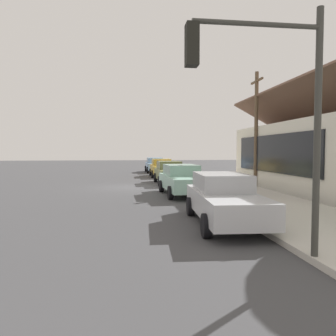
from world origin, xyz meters
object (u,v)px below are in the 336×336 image
at_px(fire_hydrant_red, 174,170).
at_px(car_olive, 170,172).
at_px(utility_pole_wooden, 256,127).
at_px(car_silver, 224,198).
at_px(car_seafoam, 182,180).
at_px(car_skyblue, 155,165).
at_px(traffic_light_main, 268,92).
at_px(car_mustard, 162,168).

bearing_deg(fire_hydrant_red, car_olive, -10.47).
height_order(utility_pole_wooden, fire_hydrant_red, utility_pole_wooden).
xyz_separation_m(car_silver, fire_hydrant_red, (-20.66, 1.37, -0.32)).
bearing_deg(car_seafoam, fire_hydrant_red, 171.06).
relative_size(car_skyblue, car_seafoam, 0.97).
bearing_deg(traffic_light_main, car_mustard, 179.22).
relative_size(car_seafoam, utility_pole_wooden, 0.64).
bearing_deg(utility_pole_wooden, car_seafoam, -56.68).
height_order(car_mustard, car_silver, same).
bearing_deg(car_skyblue, car_silver, -0.52).
relative_size(car_olive, utility_pole_wooden, 0.60).
height_order(car_mustard, car_olive, same).
bearing_deg(car_mustard, fire_hydrant_red, 137.34).
distance_m(car_mustard, car_olive, 6.38).
xyz_separation_m(car_mustard, utility_pole_wooden, (8.73, 5.34, 3.11)).
xyz_separation_m(car_skyblue, car_mustard, (5.96, 0.11, -0.00)).
bearing_deg(utility_pole_wooden, car_olive, -113.31).
bearing_deg(car_skyblue, car_olive, -0.67).
relative_size(car_seafoam, traffic_light_main, 0.93).
relative_size(car_skyblue, utility_pole_wooden, 0.62).
relative_size(car_silver, traffic_light_main, 0.95).
distance_m(car_skyblue, utility_pole_wooden, 15.97).
bearing_deg(car_olive, traffic_light_main, -1.69).
xyz_separation_m(car_skyblue, utility_pole_wooden, (14.68, 5.45, 3.11)).
distance_m(car_mustard, car_silver, 19.22).
bearing_deg(utility_pole_wooden, car_silver, -27.10).
distance_m(car_skyblue, car_mustard, 5.96).
height_order(car_olive, fire_hydrant_red, car_olive).
xyz_separation_m(car_skyblue, car_olive, (12.34, 0.01, -0.00)).
xyz_separation_m(car_skyblue, car_seafoam, (18.33, -0.10, 0.00)).
xyz_separation_m(car_silver, traffic_light_main, (3.78, -0.29, 2.67)).
height_order(car_skyblue, traffic_light_main, traffic_light_main).
distance_m(car_mustard, fire_hydrant_red, 1.99).
distance_m(car_seafoam, utility_pole_wooden, 7.33).
height_order(car_mustard, car_seafoam, same).
bearing_deg(traffic_light_main, fire_hydrant_red, 176.12).
relative_size(traffic_light_main, fire_hydrant_red, 7.32).
relative_size(car_silver, fire_hydrant_red, 6.97).
bearing_deg(car_mustard, utility_pole_wooden, 31.91).
bearing_deg(car_olive, car_silver, -0.62).
bearing_deg(utility_pole_wooden, car_mustard, -148.51).
distance_m(car_mustard, traffic_light_main, 23.16).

